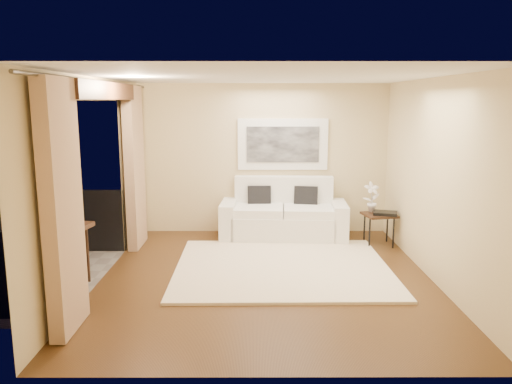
{
  "coord_description": "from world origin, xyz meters",
  "views": [
    {
      "loc": [
        -0.15,
        -6.52,
        2.4
      ],
      "look_at": [
        -0.13,
        0.81,
        1.05
      ],
      "focal_mm": 35.0,
      "sensor_mm": 36.0,
      "label": 1
    }
  ],
  "objects_px": {
    "sofa": "(283,216)",
    "side_table": "(379,217)",
    "bistro_table": "(56,233)",
    "ice_bucket": "(48,217)",
    "balcony_chair_far": "(50,231)",
    "balcony_chair_near": "(48,245)",
    "orchid": "(372,197)"
  },
  "relations": [
    {
      "from": "side_table",
      "to": "bistro_table",
      "type": "bearing_deg",
      "value": -156.39
    },
    {
      "from": "ice_bucket",
      "to": "side_table",
      "type": "bearing_deg",
      "value": 21.78
    },
    {
      "from": "balcony_chair_far",
      "to": "balcony_chair_near",
      "type": "height_order",
      "value": "balcony_chair_near"
    },
    {
      "from": "sofa",
      "to": "side_table",
      "type": "bearing_deg",
      "value": -14.62
    },
    {
      "from": "sofa",
      "to": "balcony_chair_near",
      "type": "distance_m",
      "value": 4.04
    },
    {
      "from": "side_table",
      "to": "balcony_chair_far",
      "type": "height_order",
      "value": "balcony_chair_far"
    },
    {
      "from": "orchid",
      "to": "bistro_table",
      "type": "bearing_deg",
      "value": -154.31
    },
    {
      "from": "ice_bucket",
      "to": "sofa",
      "type": "bearing_deg",
      "value": 37.2
    },
    {
      "from": "bistro_table",
      "to": "balcony_chair_far",
      "type": "xyz_separation_m",
      "value": [
        -0.39,
        0.73,
        -0.16
      ]
    },
    {
      "from": "side_table",
      "to": "orchid",
      "type": "distance_m",
      "value": 0.37
    },
    {
      "from": "sofa",
      "to": "balcony_chair_near",
      "type": "xyz_separation_m",
      "value": [
        -3.12,
        -2.56,
        0.23
      ]
    },
    {
      "from": "sofa",
      "to": "side_table",
      "type": "height_order",
      "value": "sofa"
    },
    {
      "from": "bistro_table",
      "to": "ice_bucket",
      "type": "relative_size",
      "value": 4.17
    },
    {
      "from": "sofa",
      "to": "side_table",
      "type": "distance_m",
      "value": 1.65
    },
    {
      "from": "balcony_chair_far",
      "to": "ice_bucket",
      "type": "xyz_separation_m",
      "value": [
        0.25,
        -0.61,
        0.34
      ]
    },
    {
      "from": "side_table",
      "to": "orchid",
      "type": "height_order",
      "value": "orchid"
    },
    {
      "from": "bistro_table",
      "to": "ice_bucket",
      "type": "xyz_separation_m",
      "value": [
        -0.13,
        0.12,
        0.18
      ]
    },
    {
      "from": "orchid",
      "to": "ice_bucket",
      "type": "distance_m",
      "value": 5.06
    },
    {
      "from": "orchid",
      "to": "side_table",
      "type": "bearing_deg",
      "value": -55.82
    },
    {
      "from": "orchid",
      "to": "bistro_table",
      "type": "xyz_separation_m",
      "value": [
        -4.49,
        -2.16,
        -0.04
      ]
    },
    {
      "from": "orchid",
      "to": "balcony_chair_near",
      "type": "height_order",
      "value": "orchid"
    },
    {
      "from": "balcony_chair_near",
      "to": "orchid",
      "type": "bearing_deg",
      "value": 7.19
    },
    {
      "from": "sofa",
      "to": "side_table",
      "type": "xyz_separation_m",
      "value": [
        1.57,
        -0.51,
        0.1
      ]
    },
    {
      "from": "sofa",
      "to": "ice_bucket",
      "type": "relative_size",
      "value": 11.17
    },
    {
      "from": "balcony_chair_far",
      "to": "ice_bucket",
      "type": "height_order",
      "value": "ice_bucket"
    },
    {
      "from": "orchid",
      "to": "bistro_table",
      "type": "distance_m",
      "value": 4.99
    },
    {
      "from": "balcony_chair_far",
      "to": "ice_bucket",
      "type": "relative_size",
      "value": 5.06
    },
    {
      "from": "orchid",
      "to": "bistro_table",
      "type": "relative_size",
      "value": 0.62
    },
    {
      "from": "balcony_chair_near",
      "to": "ice_bucket",
      "type": "xyz_separation_m",
      "value": [
        -0.04,
        0.16,
        0.33
      ]
    },
    {
      "from": "bistro_table",
      "to": "balcony_chair_near",
      "type": "xyz_separation_m",
      "value": [
        -0.09,
        -0.04,
        -0.15
      ]
    },
    {
      "from": "bistro_table",
      "to": "sofa",
      "type": "bearing_deg",
      "value": 39.76
    },
    {
      "from": "sofa",
      "to": "bistro_table",
      "type": "height_order",
      "value": "sofa"
    }
  ]
}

